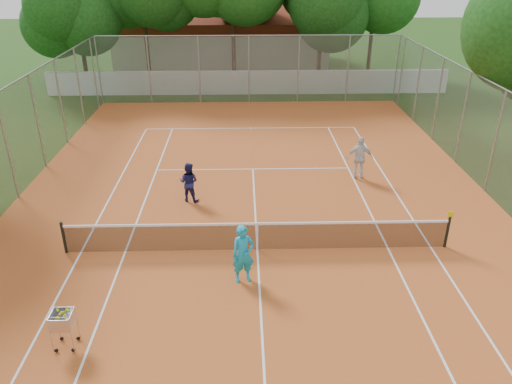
{
  "coord_description": "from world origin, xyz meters",
  "views": [
    {
      "loc": [
        -0.41,
        -13.28,
        8.46
      ],
      "look_at": [
        0.0,
        1.5,
        1.3
      ],
      "focal_mm": 35.0,
      "sensor_mm": 36.0,
      "label": 1
    }
  ],
  "objects_px": {
    "player_far_left": "(189,182)",
    "player_far_right": "(360,158)",
    "player_near": "(243,254)",
    "ball_hopper": "(64,329)",
    "tennis_net": "(257,236)",
    "clubhouse": "(222,36)"
  },
  "relations": [
    {
      "from": "ball_hopper",
      "to": "player_far_right",
      "type": "bearing_deg",
      "value": 25.34
    },
    {
      "from": "clubhouse",
      "to": "player_far_left",
      "type": "height_order",
      "value": "clubhouse"
    },
    {
      "from": "player_far_right",
      "to": "player_far_left",
      "type": "bearing_deg",
      "value": 21.98
    },
    {
      "from": "player_far_left",
      "to": "player_far_right",
      "type": "xyz_separation_m",
      "value": [
        6.75,
        1.87,
        0.14
      ]
    },
    {
      "from": "clubhouse",
      "to": "ball_hopper",
      "type": "distance_m",
      "value": 33.26
    },
    {
      "from": "player_far_left",
      "to": "ball_hopper",
      "type": "height_order",
      "value": "player_far_left"
    },
    {
      "from": "player_near",
      "to": "player_far_right",
      "type": "distance_m",
      "value": 8.44
    },
    {
      "from": "player_near",
      "to": "tennis_net",
      "type": "bearing_deg",
      "value": 60.2
    },
    {
      "from": "player_near",
      "to": "ball_hopper",
      "type": "xyz_separation_m",
      "value": [
        -4.18,
        -2.52,
        -0.34
      ]
    },
    {
      "from": "player_far_left",
      "to": "player_far_right",
      "type": "distance_m",
      "value": 7.01
    },
    {
      "from": "tennis_net",
      "to": "player_near",
      "type": "height_order",
      "value": "player_near"
    },
    {
      "from": "player_near",
      "to": "ball_hopper",
      "type": "height_order",
      "value": "player_near"
    },
    {
      "from": "clubhouse",
      "to": "ball_hopper",
      "type": "relative_size",
      "value": 15.37
    },
    {
      "from": "clubhouse",
      "to": "player_far_left",
      "type": "relative_size",
      "value": 10.91
    },
    {
      "from": "player_far_right",
      "to": "clubhouse",
      "type": "bearing_deg",
      "value": -68.54
    },
    {
      "from": "tennis_net",
      "to": "player_far_right",
      "type": "height_order",
      "value": "player_far_right"
    },
    {
      "from": "clubhouse",
      "to": "player_near",
      "type": "bearing_deg",
      "value": -87.08
    },
    {
      "from": "tennis_net",
      "to": "ball_hopper",
      "type": "relative_size",
      "value": 11.14
    },
    {
      "from": "player_near",
      "to": "player_far_right",
      "type": "height_order",
      "value": "player_far_right"
    },
    {
      "from": "clubhouse",
      "to": "player_near",
      "type": "height_order",
      "value": "clubhouse"
    },
    {
      "from": "clubhouse",
      "to": "player_far_left",
      "type": "distance_m",
      "value": 25.55
    },
    {
      "from": "player_near",
      "to": "player_far_right",
      "type": "relative_size",
      "value": 0.98
    }
  ]
}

